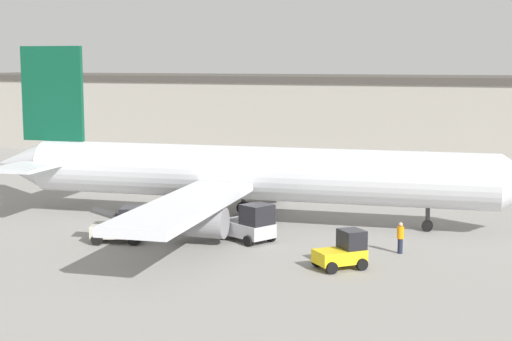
{
  "coord_description": "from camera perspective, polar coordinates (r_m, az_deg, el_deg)",
  "views": [
    {
      "loc": [
        17.52,
        -47.94,
        10.6
      ],
      "look_at": [
        0.0,
        0.0,
        3.45
      ],
      "focal_mm": 55.0,
      "sensor_mm": 36.0,
      "label": 1
    }
  ],
  "objects": [
    {
      "name": "baggage_tug",
      "position": [
        46.31,
        -0.44,
        -3.93
      ],
      "size": [
        3.79,
        3.21,
        2.31
      ],
      "rotation": [
        0.0,
        0.0,
        -0.49
      ],
      "color": "#B2B2B7",
      "rests_on": "ground_plane"
    },
    {
      "name": "terminal_building",
      "position": [
        93.08,
        1.86,
        4.2
      ],
      "size": [
        86.76,
        16.94,
        8.94
      ],
      "color": "#ADA89E",
      "rests_on": "ground_plane"
    },
    {
      "name": "pushback_tug",
      "position": [
        40.76,
        6.38,
        -5.85
      ],
      "size": [
        2.95,
        2.92,
        1.97
      ],
      "rotation": [
        0.0,
        0.0,
        0.76
      ],
      "color": "yellow",
      "rests_on": "ground_plane"
    },
    {
      "name": "airplane",
      "position": [
        51.84,
        -1.08,
        -0.2
      ],
      "size": [
        37.8,
        33.49,
        11.62
      ],
      "rotation": [
        0.0,
        0.0,
        0.08
      ],
      "color": "silver",
      "rests_on": "ground_plane"
    },
    {
      "name": "belt_loader_truck",
      "position": [
        46.92,
        -9.69,
        -3.94
      ],
      "size": [
        3.48,
        2.88,
        2.09
      ],
      "rotation": [
        0.0,
        0.0,
        0.33
      ],
      "color": "beige",
      "rests_on": "ground_plane"
    },
    {
      "name": "ground_plane",
      "position": [
        52.13,
        0.0,
        -3.75
      ],
      "size": [
        400.0,
        400.0,
        0.0
      ],
      "primitive_type": "plane",
      "color": "gray"
    },
    {
      "name": "ground_crew_worker",
      "position": [
        44.24,
        10.46,
        -4.77
      ],
      "size": [
        0.39,
        0.39,
        1.76
      ],
      "rotation": [
        0.0,
        0.0,
        5.31
      ],
      "color": "#1E2338",
      "rests_on": "ground_plane"
    }
  ]
}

